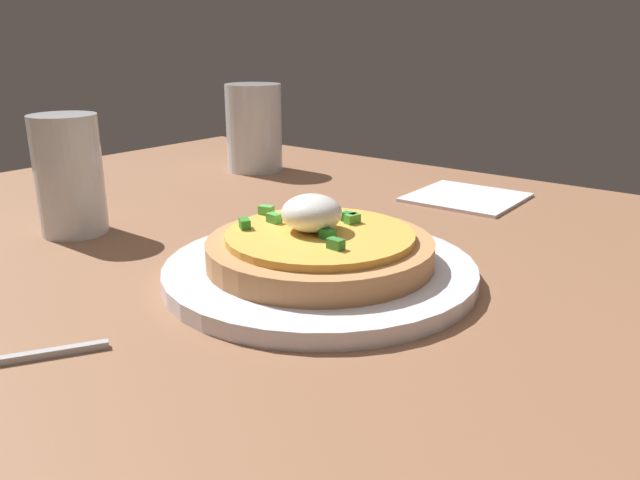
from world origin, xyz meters
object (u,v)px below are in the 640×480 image
Objects in this scene: plate at (320,271)px; cup_near at (254,133)px; pizza at (319,245)px; cup_far at (70,182)px; napkin at (466,197)px.

cup_near is (-35.17, 28.51, 4.86)cm from plate.
plate is 1.38× the size of pizza.
cup_near is 1.05× the size of cup_far.
napkin is at bearing 6.36° from cup_near.
cup_near is 0.99× the size of napkin.
napkin is (-2.34, 32.16, -2.72)cm from pizza.
plate is at bearing 3.02° from pizza.
cup_near is at bearing -173.64° from napkin.
plate is 2.05× the size of napkin.
cup_far reaches higher than pizza.
cup_far is (7.39, -34.13, -0.25)cm from cup_near.
plate is at bearing -85.71° from napkin.
cup_near reaches higher than pizza.
pizza is 45.29cm from cup_near.
napkin is (25.37, 37.78, -5.11)cm from cup_far.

